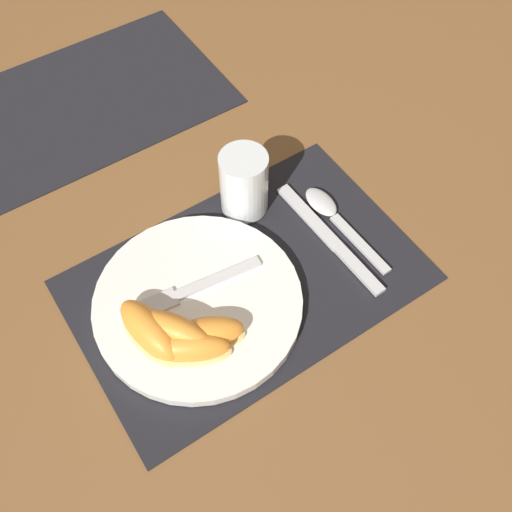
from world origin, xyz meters
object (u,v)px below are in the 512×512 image
(plate, at_px, (199,304))
(citrus_wedge_0, at_px, (149,331))
(spoon, at_px, (331,213))
(fork, at_px, (182,293))
(citrus_wedge_1, at_px, (174,332))
(citrus_wedge_2, at_px, (188,348))
(citrus_wedge_3, at_px, (206,334))
(knife, at_px, (331,240))
(juice_glass, at_px, (244,186))

(plate, height_order, citrus_wedge_0, citrus_wedge_0)
(spoon, bearing_deg, fork, -178.86)
(citrus_wedge_1, height_order, citrus_wedge_2, citrus_wedge_1)
(citrus_wedge_2, distance_m, citrus_wedge_3, 0.03)
(plate, bearing_deg, citrus_wedge_0, -170.49)
(citrus_wedge_1, height_order, citrus_wedge_3, citrus_wedge_1)
(fork, bearing_deg, citrus_wedge_3, -95.05)
(spoon, relative_size, citrus_wedge_2, 1.60)
(knife, relative_size, citrus_wedge_3, 2.07)
(plate, bearing_deg, juice_glass, 37.63)
(juice_glass, bearing_deg, knife, -61.34)
(citrus_wedge_0, height_order, citrus_wedge_2, citrus_wedge_0)
(plate, xyz_separation_m, spoon, (0.24, 0.03, -0.00))
(spoon, distance_m, citrus_wedge_3, 0.27)
(plate, height_order, citrus_wedge_2, citrus_wedge_2)
(citrus_wedge_0, xyz_separation_m, citrus_wedge_1, (0.02, -0.02, -0.00))
(knife, relative_size, citrus_wedge_1, 1.94)
(juice_glass, height_order, citrus_wedge_1, juice_glass)
(plate, distance_m, citrus_wedge_3, 0.06)
(citrus_wedge_1, bearing_deg, citrus_wedge_0, 145.19)
(citrus_wedge_1, bearing_deg, citrus_wedge_2, -80.63)
(citrus_wedge_3, bearing_deg, citrus_wedge_2, -168.95)
(juice_glass, xyz_separation_m, citrus_wedge_0, (-0.22, -0.12, -0.01))
(fork, bearing_deg, knife, -8.39)
(juice_glass, xyz_separation_m, citrus_wedge_2, (-0.19, -0.17, -0.01))
(citrus_wedge_2, bearing_deg, fork, 66.41)
(juice_glass, distance_m, citrus_wedge_0, 0.25)
(spoon, relative_size, citrus_wedge_1, 1.54)
(fork, distance_m, citrus_wedge_1, 0.07)
(juice_glass, xyz_separation_m, spoon, (0.10, -0.08, -0.04))
(knife, relative_size, fork, 1.14)
(plate, xyz_separation_m, juice_glass, (0.14, 0.11, 0.04))
(spoon, height_order, fork, fork)
(knife, relative_size, citrus_wedge_2, 2.01)
(citrus_wedge_1, bearing_deg, plate, 30.10)
(plate, distance_m, fork, 0.03)
(citrus_wedge_0, relative_size, citrus_wedge_3, 1.04)
(spoon, bearing_deg, citrus_wedge_0, -173.08)
(plate, relative_size, citrus_wedge_0, 2.45)
(fork, xyz_separation_m, citrus_wedge_0, (-0.06, -0.03, 0.02))
(fork, bearing_deg, citrus_wedge_2, -113.59)
(knife, distance_m, citrus_wedge_3, 0.23)
(juice_glass, xyz_separation_m, knife, (0.07, -0.12, -0.04))
(spoon, xyz_separation_m, citrus_wedge_0, (-0.31, -0.04, 0.03))
(citrus_wedge_0, distance_m, citrus_wedge_2, 0.05)
(knife, distance_m, fork, 0.23)
(spoon, xyz_separation_m, fork, (-0.25, -0.00, 0.01))
(plate, distance_m, citrus_wedge_1, 0.06)
(citrus_wedge_0, bearing_deg, plate, 9.51)
(knife, bearing_deg, plate, 176.65)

